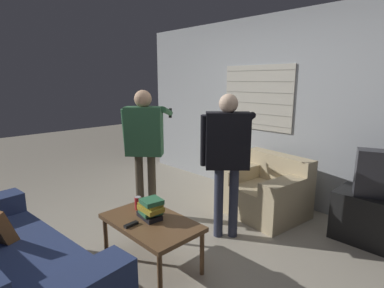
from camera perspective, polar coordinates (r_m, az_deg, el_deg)
The scene contains 9 objects.
ground_plane at distance 3.22m, azimuth -5.18°, elevation -19.43°, with size 16.00×16.00×0.00m, color #B2A893.
wall_back at distance 4.34m, azimuth 15.71°, elevation 6.34°, with size 5.20×0.08×2.55m.
armchair_beige at distance 3.97m, azimuth 13.87°, elevation -8.66°, with size 1.04×0.90×0.74m.
coffee_table at distance 2.81m, azimuth -7.81°, elevation -15.05°, with size 0.91×0.55×0.45m.
person_left_standing at distance 3.67m, azimuth -9.04°, elevation 1.16°, with size 0.52×0.82×1.57m.
person_right_standing at distance 3.13m, azimuth 6.74°, elevation -0.92°, with size 0.51×0.81×1.55m.
book_stack at distance 2.79m, azimuth -7.90°, elevation -12.15°, with size 0.27×0.21×0.19m.
soda_can at distance 3.01m, azimuth -10.24°, elevation -11.00°, with size 0.07×0.07×0.13m.
spare_remote at distance 2.72m, azimuth -11.52°, elevation -14.80°, with size 0.05×0.13×0.02m.
Camera 1 is at (2.14, -1.72, 1.68)m, focal length 28.00 mm.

